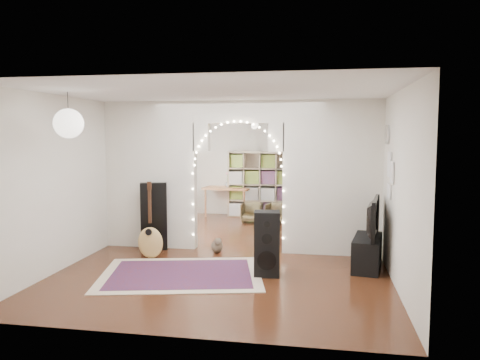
% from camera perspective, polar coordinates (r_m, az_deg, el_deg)
% --- Properties ---
extents(floor, '(7.50, 7.50, 0.00)m').
position_cam_1_polar(floor, '(8.63, -0.17, -8.51)').
color(floor, black).
rests_on(floor, ground).
extents(ceiling, '(5.00, 7.50, 0.02)m').
position_cam_1_polar(ceiling, '(8.39, -0.17, 9.67)').
color(ceiling, white).
rests_on(ceiling, wall_back).
extents(wall_back, '(5.00, 0.02, 2.70)m').
position_cam_1_polar(wall_back, '(12.11, 2.96, 2.01)').
color(wall_back, silver).
rests_on(wall_back, floor).
extents(wall_front, '(5.00, 0.02, 2.70)m').
position_cam_1_polar(wall_front, '(4.79, -8.13, -3.51)').
color(wall_front, silver).
rests_on(wall_front, floor).
extents(wall_left, '(0.02, 7.50, 2.70)m').
position_cam_1_polar(wall_left, '(9.18, -15.72, 0.67)').
color(wall_left, silver).
rests_on(wall_left, floor).
extents(wall_right, '(0.02, 7.50, 2.70)m').
position_cam_1_polar(wall_right, '(8.34, 16.99, 0.16)').
color(wall_right, silver).
rests_on(wall_right, floor).
extents(divider_wall, '(5.00, 0.20, 2.70)m').
position_cam_1_polar(divider_wall, '(8.40, -0.17, 0.96)').
color(divider_wall, silver).
rests_on(divider_wall, floor).
extents(fairy_lights, '(1.64, 0.04, 1.60)m').
position_cam_1_polar(fairy_lights, '(8.26, -0.33, 1.75)').
color(fairy_lights, '#FFEABF').
rests_on(fairy_lights, divider_wall).
extents(window, '(0.04, 1.20, 1.40)m').
position_cam_1_polar(window, '(10.81, -11.46, 2.28)').
color(window, white).
rests_on(window, wall_left).
extents(wall_clock, '(0.03, 0.31, 0.31)m').
position_cam_1_polar(wall_clock, '(7.71, 17.54, 5.31)').
color(wall_clock, white).
rests_on(wall_clock, wall_right).
extents(picture_frames, '(0.02, 0.50, 0.70)m').
position_cam_1_polar(picture_frames, '(7.34, 17.81, 0.60)').
color(picture_frames, white).
rests_on(picture_frames, wall_right).
extents(paper_lantern, '(0.40, 0.40, 0.40)m').
position_cam_1_polar(paper_lantern, '(6.75, -20.17, 6.50)').
color(paper_lantern, white).
rests_on(paper_lantern, ceiling).
extents(ceiling_fan, '(1.10, 1.10, 0.30)m').
position_cam_1_polar(ceiling_fan, '(10.35, 1.80, 7.23)').
color(ceiling_fan, '#C18840').
rests_on(ceiling_fan, ceiling).
extents(area_rug, '(2.72, 2.27, 0.02)m').
position_cam_1_polar(area_rug, '(7.24, -7.18, -11.27)').
color(area_rug, maroon).
rests_on(area_rug, floor).
extents(guitar_case, '(0.50, 0.29, 1.24)m').
position_cam_1_polar(guitar_case, '(8.66, -10.45, -4.38)').
color(guitar_case, black).
rests_on(guitar_case, floor).
extents(acoustic_guitar, '(0.45, 0.18, 1.11)m').
position_cam_1_polar(acoustic_guitar, '(8.11, -10.89, -6.02)').
color(acoustic_guitar, tan).
rests_on(acoustic_guitar, floor).
extents(tabby_cat, '(0.30, 0.47, 0.32)m').
position_cam_1_polar(tabby_cat, '(8.42, -2.80, -7.99)').
color(tabby_cat, brown).
rests_on(tabby_cat, floor).
extents(floor_speaker, '(0.41, 0.37, 0.97)m').
position_cam_1_polar(floor_speaker, '(7.03, 3.29, -7.76)').
color(floor_speaker, black).
rests_on(floor_speaker, floor).
extents(media_console, '(0.56, 1.05, 0.50)m').
position_cam_1_polar(media_console, '(7.70, 15.24, -8.53)').
color(media_console, black).
rests_on(media_console, floor).
extents(tv, '(0.32, 1.08, 0.62)m').
position_cam_1_polar(tv, '(7.59, 15.35, -4.43)').
color(tv, black).
rests_on(tv, media_console).
extents(bookcase, '(1.67, 0.61, 1.67)m').
position_cam_1_polar(bookcase, '(11.91, 2.51, -0.52)').
color(bookcase, tan).
rests_on(bookcase, floor).
extents(dining_table, '(1.31, 0.97, 0.76)m').
position_cam_1_polar(dining_table, '(12.06, -1.37, -1.18)').
color(dining_table, brown).
rests_on(dining_table, floor).
extents(flower_vase, '(0.21, 0.21, 0.19)m').
position_cam_1_polar(flower_vase, '(12.04, -1.38, -0.39)').
color(flower_vase, white).
rests_on(flower_vase, dining_table).
extents(dining_chair_left, '(0.58, 0.59, 0.46)m').
position_cam_1_polar(dining_chair_left, '(11.26, 4.56, -4.01)').
color(dining_chair_left, '#4D4126').
rests_on(dining_chair_left, floor).
extents(dining_chair_right, '(0.51, 0.52, 0.47)m').
position_cam_1_polar(dining_chair_right, '(11.25, 1.46, -3.98)').
color(dining_chair_right, '#4D4126').
rests_on(dining_chair_right, floor).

